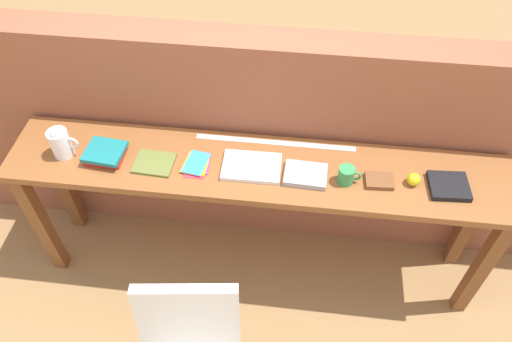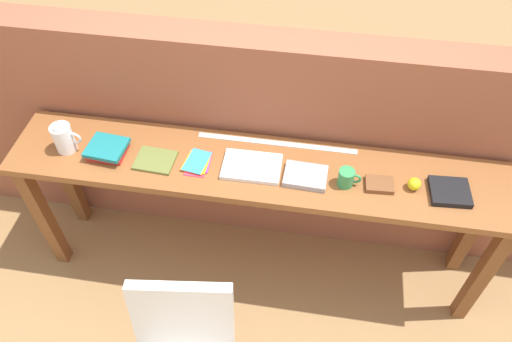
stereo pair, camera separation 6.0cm
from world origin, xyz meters
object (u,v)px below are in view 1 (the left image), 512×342
book_stack_leftmost (105,154)px  book_repair_rightmost (449,186)px  sports_ball_small (414,179)px  mug (347,175)px  pitcher_white (61,143)px  book_open_centre (252,167)px  magazine_cycling (154,163)px  leather_journal_brown (379,181)px  pamphlet_pile_colourful (197,164)px

book_stack_leftmost → book_repair_rightmost: bearing=-0.1°
sports_ball_small → book_stack_leftmost: bearing=-179.8°
mug → book_repair_rightmost: 0.48m
book_stack_leftmost → pitcher_white: bearing=-179.8°
sports_ball_small → mug: bearing=-175.8°
book_open_centre → book_repair_rightmost: bearing=-1.6°
book_stack_leftmost → book_open_centre: bearing=1.1°
pitcher_white → book_stack_leftmost: 0.22m
magazine_cycling → book_open_centre: bearing=6.5°
mug → book_repair_rightmost: mug is taller
book_repair_rightmost → pitcher_white: bearing=176.5°
leather_journal_brown → pamphlet_pile_colourful: bearing=176.1°
pitcher_white → magazine_cycling: pitcher_white is taller
magazine_cycling → book_repair_rightmost: size_ratio=1.05×
pitcher_white → book_repair_rightmost: size_ratio=1.01×
pamphlet_pile_colourful → book_open_centre: size_ratio=0.62×
magazine_cycling → book_repair_rightmost: book_repair_rightmost is taller
book_stack_leftmost → pamphlet_pile_colourful: book_stack_leftmost is taller
book_open_centre → mug: mug is taller
book_open_centre → book_repair_rightmost: book_repair_rightmost is taller
magazine_cycling → mug: size_ratio=1.73×
magazine_cycling → pamphlet_pile_colourful: size_ratio=1.09×
book_stack_leftmost → magazine_cycling: size_ratio=1.05×
magazine_cycling → mug: (0.93, -0.00, 0.04)m
book_open_centre → leather_journal_brown: size_ratio=2.18×
book_open_centre → book_repair_rightmost: (0.94, -0.02, 0.00)m
pitcher_white → book_repair_rightmost: 1.88m
book_open_centre → sports_ball_small: size_ratio=4.56×
magazine_cycling → sports_ball_small: sports_ball_small is taller
book_stack_leftmost → mug: (1.18, -0.02, 0.02)m
book_open_centre → mug: size_ratio=2.58×
book_open_centre → book_stack_leftmost: bearing=-179.6°
pitcher_white → magazine_cycling: (0.46, -0.01, -0.07)m
pamphlet_pile_colourful → book_repair_rightmost: book_repair_rightmost is taller
sports_ball_small → magazine_cycling: bearing=-179.0°
book_open_centre → leather_journal_brown: (0.61, -0.02, 0.00)m
magazine_cycling → mug: mug is taller
book_open_centre → pamphlet_pile_colourful: bearing=-178.7°
pitcher_white → sports_ball_small: pitcher_white is taller
mug → pamphlet_pile_colourful: bearing=178.3°
pitcher_white → book_open_centre: pitcher_white is taller
pamphlet_pile_colourful → book_repair_rightmost: 1.21m
pamphlet_pile_colourful → book_open_centre: 0.27m
pamphlet_pile_colourful → sports_ball_small: 1.04m
sports_ball_small → book_repair_rightmost: sports_ball_small is taller
pitcher_white → leather_journal_brown: 1.55m
book_open_centre → sports_ball_small: 0.77m
book_open_centre → leather_journal_brown: bearing=-2.4°
book_stack_leftmost → sports_ball_small: 1.50m
pitcher_white → pamphlet_pile_colourful: 0.67m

